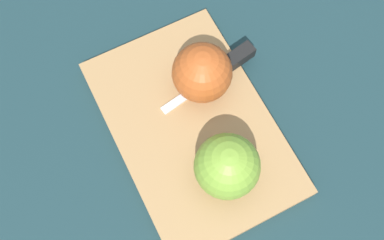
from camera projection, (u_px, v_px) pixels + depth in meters
ground_plane at (192, 129)px, 0.68m from camera, size 4.00×4.00×0.00m
cutting_board at (192, 127)px, 0.67m from camera, size 0.36×0.26×0.02m
apple_half_left at (227, 166)px, 0.59m from camera, size 0.09×0.09×0.09m
apple_half_right at (202, 73)px, 0.64m from camera, size 0.09×0.09×0.09m
knife at (227, 65)px, 0.68m from camera, size 0.06×0.17×0.02m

